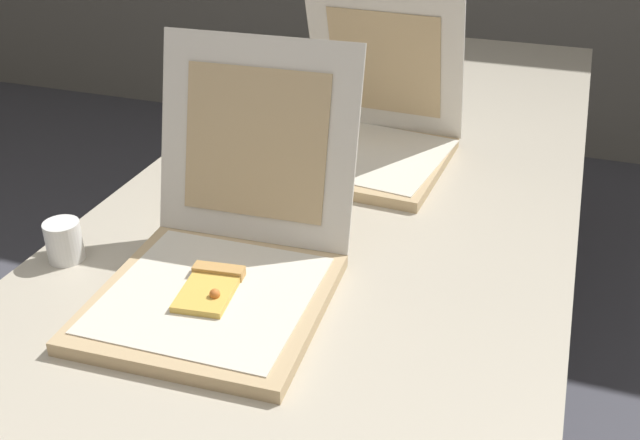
% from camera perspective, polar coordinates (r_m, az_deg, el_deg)
% --- Properties ---
extents(table, '(0.87, 2.49, 0.74)m').
position_cam_1_polar(table, '(1.43, 1.70, -0.08)').
color(table, '#BCB29E').
rests_on(table, ground).
extents(pizza_box_front, '(0.36, 0.44, 0.35)m').
position_cam_1_polar(pizza_box_front, '(1.13, -7.66, -3.29)').
color(pizza_box_front, tan).
rests_on(pizza_box_front, table).
extents(pizza_box_middle, '(0.36, 0.36, 0.35)m').
position_cam_1_polar(pizza_box_middle, '(1.56, 3.70, 6.46)').
color(pizza_box_middle, tan).
rests_on(pizza_box_middle, table).
extents(cup_white_near_left, '(0.06, 0.06, 0.07)m').
position_cam_1_polar(cup_white_near_left, '(1.28, -19.29, -1.56)').
color(cup_white_near_left, white).
rests_on(cup_white_near_left, table).
extents(cup_white_far, '(0.06, 0.06, 0.07)m').
position_cam_1_polar(cup_white_far, '(1.79, -1.95, 8.99)').
color(cup_white_far, white).
rests_on(cup_white_far, table).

